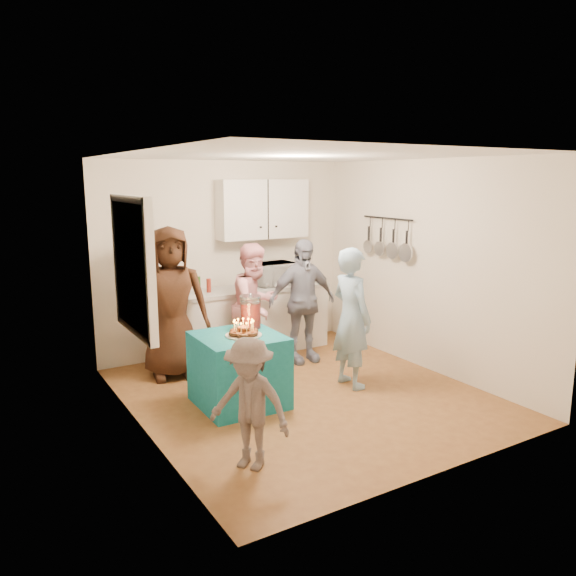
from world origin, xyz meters
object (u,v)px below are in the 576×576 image
counter (250,322)px  child_near_left (250,404)px  woman_back_center (255,306)px  woman_back_right (302,301)px  punch_jar (251,313)px  microwave (274,274)px  man_birthday (351,318)px  party_table (239,370)px  woman_back_left (171,303)px

counter → child_near_left: child_near_left is taller
woman_back_center → woman_back_right: (0.61, -0.14, 0.02)m
counter → woman_back_right: 0.89m
child_near_left → punch_jar: bearing=117.8°
microwave → woman_back_right: 0.75m
man_birthday → woman_back_right: bearing=-0.7°
party_table → punch_jar: (0.25, 0.19, 0.55)m
woman_back_center → counter: bearing=50.2°
punch_jar → woman_back_center: woman_back_center is taller
punch_jar → man_birthday: (1.10, -0.36, -0.12)m
microwave → child_near_left: bearing=-127.4°
man_birthday → woman_back_left: (-1.65, 1.35, 0.10)m
microwave → party_table: 2.16m
counter → child_near_left: (-1.45, -2.81, 0.13)m
party_table → woman_back_right: bearing=32.9°
party_table → woman_back_center: (0.74, 1.01, 0.41)m
punch_jar → woman_back_left: bearing=118.7°
counter → punch_jar: size_ratio=6.47×
woman_back_right → woman_back_center: bearing=170.8°
punch_jar → woman_back_right: woman_back_right is taller
woman_back_left → child_near_left: 2.47m
microwave → punch_jar: (-1.08, -1.38, -0.13)m
party_table → counter: bearing=59.1°
microwave → child_near_left: size_ratio=0.50×
man_birthday → punch_jar: bearing=71.1°
microwave → woman_back_left: size_ratio=0.31×
man_birthday → woman_back_left: size_ratio=0.89×
punch_jar → child_near_left: 1.67m
party_table → woman_back_left: woman_back_left is taller
counter → man_birthday: bearing=-76.6°
woman_back_center → woman_back_right: 0.63m
party_table → man_birthday: man_birthday is taller
microwave → woman_back_center: (-0.59, -0.56, -0.28)m
woman_back_left → woman_back_center: 1.06m
punch_jar → child_near_left: size_ratio=0.30×
microwave → child_near_left: microwave is taller
party_table → punch_jar: 0.63m
woman_back_right → counter: bearing=124.2°
woman_back_right → child_near_left: 2.83m
microwave → man_birthday: 1.75m
microwave → woman_back_center: woman_back_center is taller
woman_back_left → woman_back_right: woman_back_left is taller
microwave → woman_back_right: woman_back_right is taller
counter → punch_jar: (-0.69, -1.38, 0.50)m
woman_back_right → punch_jar: bearing=-144.3°
woman_back_center → woman_back_left: bearing=150.6°
counter → woman_back_right: size_ratio=1.37×
punch_jar → woman_back_left: (-0.55, 1.00, -0.02)m
woman_back_center → microwave: bearing=23.7°
woman_back_right → child_near_left: (-1.86, -2.12, -0.25)m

